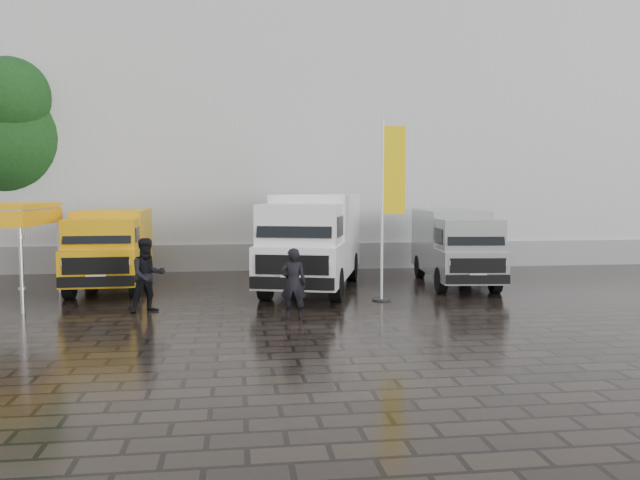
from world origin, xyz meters
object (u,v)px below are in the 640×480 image
at_px(van_white, 313,242).
at_px(wheelie_bin, 487,254).
at_px(flagpole, 389,200).
at_px(person_tent, 148,275).
at_px(van_silver, 454,248).
at_px(person_front, 293,283).
at_px(van_yellow, 111,250).

xyz_separation_m(van_white, wheelie_bin, (7.25, 4.15, -0.89)).
bearing_deg(flagpole, van_white, 128.71).
bearing_deg(person_tent, van_silver, -4.50).
distance_m(flagpole, person_tent, 6.57).
xyz_separation_m(van_silver, wheelie_bin, (2.68, 3.78, -0.63)).
bearing_deg(person_tent, person_front, -46.11).
relative_size(van_silver, wheelie_bin, 4.97).
bearing_deg(van_silver, flagpole, -130.94).
height_order(van_yellow, van_white, van_white).
bearing_deg(van_yellow, person_tent, -70.01).
relative_size(flagpole, person_tent, 2.69).
bearing_deg(van_white, van_yellow, -171.53).
distance_m(van_white, person_tent, 5.45).
height_order(van_yellow, person_tent, van_yellow).
relative_size(wheelie_bin, person_front, 0.66).
bearing_deg(van_yellow, wheelie_bin, 11.49).
xyz_separation_m(flagpole, person_tent, (-6.25, -0.85, -1.82)).
bearing_deg(van_white, person_tent, -129.26).
xyz_separation_m(wheelie_bin, person_front, (-8.26, -8.54, 0.28)).
relative_size(van_yellow, van_silver, 0.95).
distance_m(van_silver, person_tent, 9.69).
relative_size(van_yellow, person_front, 3.11).
bearing_deg(van_yellow, van_silver, -4.95).
height_order(van_yellow, person_front, van_yellow).
distance_m(van_yellow, person_front, 7.29).
relative_size(flagpole, wheelie_bin, 4.48).
relative_size(van_yellow, person_tent, 2.84).
xyz_separation_m(van_silver, person_tent, (-9.05, -3.44, -0.27)).
height_order(person_front, person_tent, person_tent).
xyz_separation_m(van_yellow, van_silver, (10.66, -0.46, -0.02)).
relative_size(van_white, flagpole, 1.35).
height_order(van_yellow, van_silver, van_yellow).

